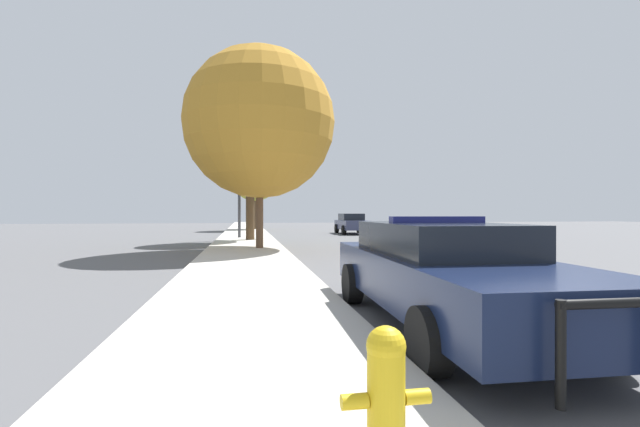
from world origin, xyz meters
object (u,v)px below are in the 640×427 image
car_background_oncoming (352,223)px  tree_sidewalk_mid (250,141)px  traffic_light (264,169)px  tree_sidewalk_near (260,123)px  fire_hydrant (386,394)px  police_car (443,270)px  tree_sidewalk_far (255,178)px

car_background_oncoming → tree_sidewalk_mid: tree_sidewalk_mid is taller
traffic_light → tree_sidewalk_near: 7.16m
fire_hydrant → tree_sidewalk_near: size_ratio=0.10×
tree_sidewalk_mid → car_background_oncoming: bearing=45.7°
traffic_light → car_background_oncoming: traffic_light is taller
traffic_light → tree_sidewalk_near: (-0.49, -7.06, 1.09)m
police_car → tree_sidewalk_near: size_ratio=0.69×
car_background_oncoming → police_car: bearing=80.5°
tree_sidewalk_mid → tree_sidewalk_far: size_ratio=1.11×
fire_hydrant → tree_sidewalk_mid: (-0.51, 19.55, 4.56)m
tree_sidewalk_near → police_car: bearing=-79.8°
police_car → tree_sidewalk_near: tree_sidewalk_near is taller
tree_sidewalk_far → traffic_light: bearing=-88.7°
tree_sidewalk_near → fire_hydrant: bearing=-89.2°
police_car → tree_sidewalk_far: 30.51m
fire_hydrant → traffic_light: size_ratio=0.14×
fire_hydrant → tree_sidewalk_far: 33.57m
traffic_light → tree_sidewalk_mid: 2.48m
tree_sidewalk_far → car_background_oncoming: bearing=-45.3°
police_car → tree_sidewalk_mid: 17.16m
police_car → tree_sidewalk_mid: (-2.36, 16.43, 4.36)m
car_background_oncoming → tree_sidewalk_near: (-6.75, -12.28, 4.21)m
police_car → tree_sidewalk_mid: size_ratio=0.78×
traffic_light → tree_sidewalk_near: size_ratio=0.69×
traffic_light → tree_sidewalk_mid: size_ratio=0.77×
car_background_oncoming → tree_sidewalk_mid: bearing=47.5°
car_background_oncoming → tree_sidewalk_near: 14.64m
police_car → tree_sidewalk_far: tree_sidewalk_far is taller
fire_hydrant → traffic_light: (0.29, 21.55, 3.33)m
traffic_light → fire_hydrant: bearing=-90.8°
tree_sidewalk_near → tree_sidewalk_far: size_ratio=1.25×
fire_hydrant → car_background_oncoming: 27.57m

